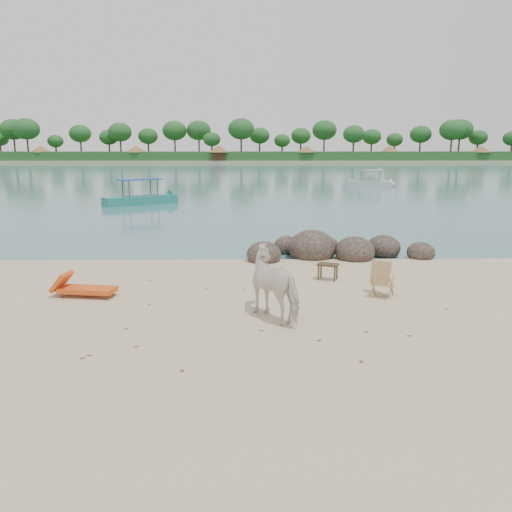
{
  "coord_description": "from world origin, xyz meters",
  "views": [
    {
      "loc": [
        -0.8,
        -10.38,
        3.65
      ],
      "look_at": [
        -0.58,
        2.0,
        1.0
      ],
      "focal_mm": 35.0,
      "sensor_mm": 36.0,
      "label": 1
    }
  ],
  "objects_px": {
    "deck_chair": "(383,281)",
    "boulders": "(331,250)",
    "side_table": "(328,273)",
    "cow": "(278,284)",
    "lounge_chair": "(88,288)",
    "boat_near": "(140,183)"
  },
  "relations": [
    {
      "from": "boulders",
      "to": "side_table",
      "type": "distance_m",
      "value": 3.3
    },
    {
      "from": "boulders",
      "to": "side_table",
      "type": "xyz_separation_m",
      "value": [
        -0.62,
        -3.24,
        -0.0
      ]
    },
    {
      "from": "cow",
      "to": "lounge_chair",
      "type": "relative_size",
      "value": 1.07
    },
    {
      "from": "cow",
      "to": "side_table",
      "type": "relative_size",
      "value": 3.2
    },
    {
      "from": "deck_chair",
      "to": "side_table",
      "type": "bearing_deg",
      "value": 154.72
    },
    {
      "from": "cow",
      "to": "side_table",
      "type": "bearing_deg",
      "value": -151.14
    },
    {
      "from": "side_table",
      "to": "lounge_chair",
      "type": "distance_m",
      "value": 6.47
    },
    {
      "from": "boulders",
      "to": "cow",
      "type": "relative_size",
      "value": 3.51
    },
    {
      "from": "boat_near",
      "to": "side_table",
      "type": "bearing_deg",
      "value": -101.03
    },
    {
      "from": "boulders",
      "to": "lounge_chair",
      "type": "height_order",
      "value": "boulders"
    },
    {
      "from": "boulders",
      "to": "deck_chair",
      "type": "height_order",
      "value": "boulders"
    },
    {
      "from": "cow",
      "to": "boat_near",
      "type": "distance_m",
      "value": 25.4
    },
    {
      "from": "deck_chair",
      "to": "boat_near",
      "type": "relative_size",
      "value": 0.15
    },
    {
      "from": "side_table",
      "to": "lounge_chair",
      "type": "relative_size",
      "value": 0.33
    },
    {
      "from": "lounge_chair",
      "to": "boulders",
      "type": "bearing_deg",
      "value": 43.62
    },
    {
      "from": "cow",
      "to": "lounge_chair",
      "type": "distance_m",
      "value": 4.99
    },
    {
      "from": "deck_chair",
      "to": "boulders",
      "type": "bearing_deg",
      "value": 126.78
    },
    {
      "from": "side_table",
      "to": "boulders",
      "type": "bearing_deg",
      "value": 102.12
    },
    {
      "from": "cow",
      "to": "lounge_chair",
      "type": "height_order",
      "value": "cow"
    },
    {
      "from": "cow",
      "to": "boat_near",
      "type": "bearing_deg",
      "value": -105.9
    },
    {
      "from": "lounge_chair",
      "to": "side_table",
      "type": "bearing_deg",
      "value": 22.64
    },
    {
      "from": "boulders",
      "to": "boat_near",
      "type": "xyz_separation_m",
      "value": [
        -10.24,
        17.68,
        1.17
      ]
    }
  ]
}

